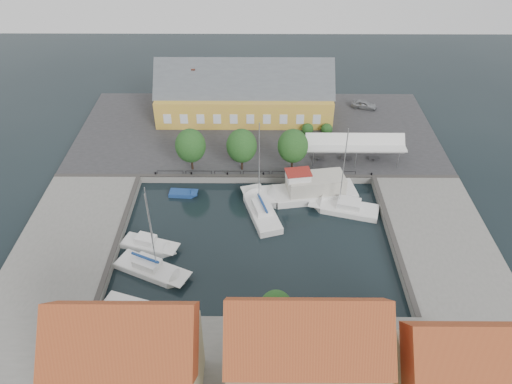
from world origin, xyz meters
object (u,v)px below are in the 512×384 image
car_silver (364,104)px  car_red (240,147)px  warehouse (241,95)px  east_boat_a (345,209)px  west_boat_c (149,246)px  launch_nw (183,194)px  launch_sw (129,307)px  tent_canopy (355,144)px  center_sailboat (261,211)px  trawler (310,190)px  west_boat_d (151,270)px

car_silver → car_red: (-20.70, -13.83, 0.03)m
warehouse → east_boat_a: east_boat_a is taller
west_boat_c → launch_nw: size_ratio=2.42×
car_silver → car_red: size_ratio=0.93×
west_boat_c → warehouse: bearing=72.3°
car_silver → launch_sw: car_silver is taller
warehouse → tent_canopy: (16.60, -13.86, -0.74)m
car_red → center_sailboat: size_ratio=0.34×
launch_nw → car_red: bearing=51.8°
east_boat_a → west_boat_c: bearing=-163.6°
trawler → west_boat_c: (-19.84, -10.08, -0.76)m
warehouse → launch_nw: warehouse is taller
east_boat_a → launch_nw: 21.71m
car_red → east_boat_a: (14.04, -12.69, -1.48)m
car_silver → launch_sw: 52.98m
trawler → east_boat_a: bearing=-34.3°
west_boat_c → launch_sw: bearing=-93.5°
west_boat_c → car_red: bearing=62.8°
east_boat_a → west_boat_d: bearing=-154.7°
warehouse → car_red: (0.15, -11.60, -2.68)m
center_sailboat → car_silver: bearing=57.2°
car_red → launch_nw: size_ratio=1.14×
center_sailboat → launch_nw: bearing=159.5°
east_boat_a → launch_sw: bearing=-146.9°
west_boat_c → tent_canopy: bearing=33.4°
launch_sw → west_boat_c: bearing=86.5°
warehouse → car_silver: (20.86, 2.23, -2.71)m
warehouse → car_red: 11.91m
car_silver → car_red: car_red is taller
tent_canopy → east_boat_a: east_boat_a is taller
car_silver → center_sailboat: center_sailboat is taller
center_sailboat → west_boat_c: bearing=-154.3°
car_silver → launch_nw: (-28.14, -23.28, -1.63)m
trawler → launch_nw: size_ratio=3.51×
car_silver → warehouse: bearing=114.9°
warehouse → east_boat_a: 28.43m
trawler → launch_sw: size_ratio=2.34×
trawler → launch_nw: bearing=179.1°
center_sailboat → launch_nw: size_ratio=3.37×
car_silver → west_boat_c: west_boat_c is taller
center_sailboat → launch_nw: center_sailboat is taller
warehouse → launch_sw: size_ratio=4.80×
launch_nw → warehouse: bearing=70.9°
car_red → launch_sw: 30.77m
tent_canopy → car_red: (-16.44, 2.26, -1.94)m
center_sailboat → east_boat_a: bearing=3.8°
launch_nw → tent_canopy: bearing=16.8°
car_red → launch_nw: bearing=-119.9°
east_boat_a → west_boat_c: (-24.19, -7.11, -0.00)m
center_sailboat → tent_canopy: bearing=39.9°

